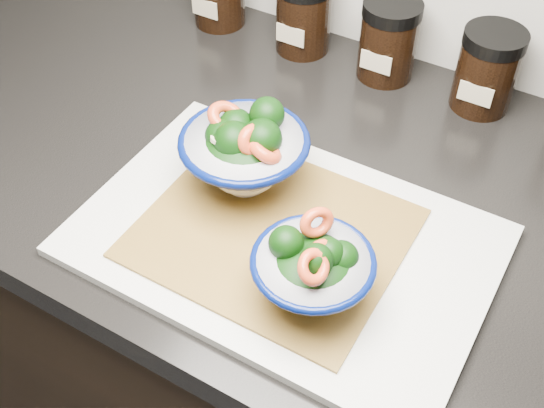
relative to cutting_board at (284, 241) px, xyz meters
The scene contains 9 objects.
cabinet 0.49m from the cutting_board, 86.36° to the left, with size 3.43×0.58×0.86m, color black.
countertop 0.12m from the cutting_board, 86.36° to the left, with size 3.50×0.60×0.04m, color black.
cutting_board is the anchor object (origin of this frame).
bamboo_mat 0.02m from the cutting_board, 168.19° to the right, with size 0.28×0.24×0.00m, color olive.
bowl_left 0.11m from the cutting_board, 148.36° to the left, with size 0.15×0.15×0.11m.
bowl_right 0.10m from the cutting_board, 41.19° to the right, with size 0.12×0.12×0.10m.
spice_jar_b 0.40m from the cutting_board, 115.59° to the left, with size 0.08×0.08×0.11m.
spice_jar_c 0.36m from the cutting_board, 95.69° to the left, with size 0.08×0.08×0.11m.
spice_jar_d 0.37m from the cutting_board, 73.39° to the left, with size 0.08×0.08×0.11m.
Camera 1 is at (0.23, 0.90, 1.48)m, focal length 45.00 mm.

